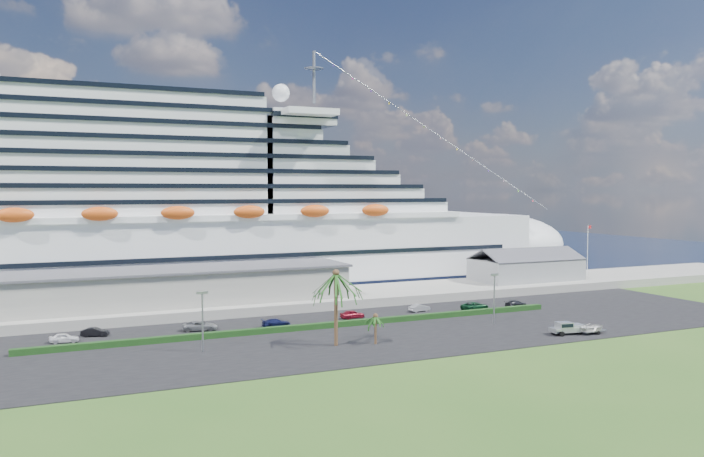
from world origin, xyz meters
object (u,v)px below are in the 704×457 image
parked_car_3 (276,323)px  pickup_truck (567,327)px  boat_trailer (593,327)px  cruise_ship (176,216)px

parked_car_3 → pickup_truck: pickup_truck is taller
parked_car_3 → boat_trailer: size_ratio=0.88×
cruise_ship → parked_car_3: cruise_ship is taller
parked_car_3 → boat_trailer: bearing=-118.3°
cruise_ship → pickup_truck: 83.55m
cruise_ship → boat_trailer: 86.83m
cruise_ship → boat_trailer: bearing=-53.8°
pickup_truck → boat_trailer: size_ratio=1.06×
boat_trailer → pickup_truck: bearing=160.2°
pickup_truck → cruise_ship: bearing=124.6°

